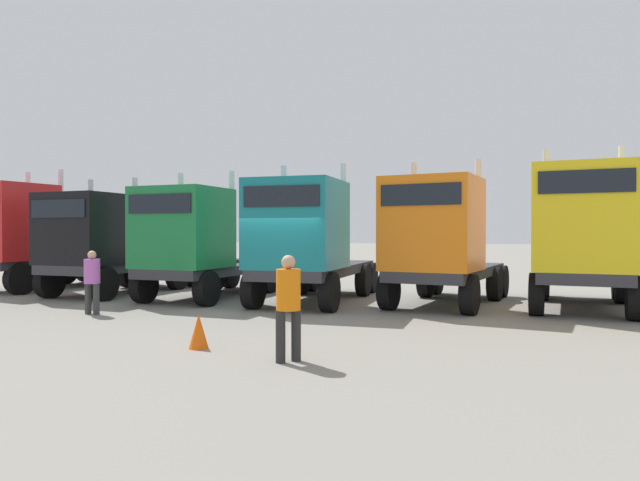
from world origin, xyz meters
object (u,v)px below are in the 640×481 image
Objects in this scene: visitor_with_camera at (92,278)px; semi_truck_orange at (439,241)px; semi_truck_red at (27,236)px; semi_truck_yellow at (583,237)px; semi_truck_black at (102,244)px; visitor_in_hivis at (288,300)px; semi_truck_teal at (305,241)px; traffic_cone_near at (199,331)px; semi_truck_green at (197,244)px.

semi_truck_orange is at bearing -58.62° from visitor_with_camera.
semi_truck_red is 1.00× the size of semi_truck_yellow.
semi_truck_yellow is at bearing 100.00° from semi_truck_red.
semi_truck_red is 3.85m from semi_truck_black.
semi_truck_teal is at bearing 151.22° from visitor_in_hivis.
semi_truck_teal is at bearing 95.75° from semi_truck_red.
semi_truck_red is at bearing -81.83° from semi_truck_orange.
semi_truck_teal is 6.74m from traffic_cone_near.
semi_truck_orange reaches higher than traffic_cone_near.
semi_truck_orange reaches higher than semi_truck_black.
semi_truck_orange reaches higher than semi_truck_green.
semi_truck_teal is (7.32, -0.06, 0.14)m from semi_truck_black.
visitor_in_hivis is (2.41, -6.99, -0.87)m from semi_truck_teal.
visitor_with_camera is at bearing -12.38° from semi_truck_green.
semi_truck_green is 3.88× the size of visitor_with_camera.
semi_truck_red is 14.89m from semi_truck_orange.
visitor_with_camera is at bearing 38.73° from semi_truck_black.
semi_truck_red is at bearing -166.95° from visitor_in_hivis.
semi_truck_yellow is at bearing 102.05° from semi_truck_orange.
semi_truck_black is 4.70m from visitor_with_camera.
traffic_cone_near is at bearing -39.39° from semi_truck_yellow.
semi_truck_teal is 3.83m from semi_truck_orange.
semi_truck_green is at bearing -76.76° from semi_truck_orange.
semi_truck_orange is 0.99× the size of semi_truck_yellow.
semi_truck_orange is (7.39, 0.73, 0.09)m from semi_truck_green.
visitor_in_hivis is 2.75× the size of traffic_cone_near.
semi_truck_red is 15.53m from visitor_in_hivis.
visitor_with_camera reaches higher than traffic_cone_near.
semi_truck_orange is 3.76m from semi_truck_yellow.
semi_truck_orange reaches higher than visitor_with_camera.
visitor_with_camera is (6.61, -4.19, -1.04)m from semi_truck_red.
visitor_in_hivis is at bearing -2.39° from semi_truck_orange.
visitor_with_camera is at bearing -54.73° from semi_truck_orange.
semi_truck_yellow is (18.64, 0.45, 0.00)m from semi_truck_red.
semi_truck_green is 11.18m from semi_truck_yellow.
semi_truck_teal reaches higher than visitor_with_camera.
semi_truck_yellow reaches higher than semi_truck_red.
semi_truck_orange is (14.89, 0.15, -0.12)m from semi_truck_red.
semi_truck_red is at bearing -84.91° from semi_truck_yellow.
semi_truck_yellow is at bearing 46.90° from traffic_cone_near.
semi_truck_yellow is 10.47m from traffic_cone_near.
semi_truck_green reaches higher than visitor_in_hivis.
visitor_in_hivis is at bearing 42.35° from semi_truck_green.
visitor_in_hivis is (-1.35, -7.71, -0.86)m from semi_truck_orange.
traffic_cone_near is at bearing -17.01° from semi_truck_orange.
semi_truck_yellow is at bearing 95.10° from semi_truck_teal.
semi_truck_red reaches higher than visitor_with_camera.
semi_truck_green is 3.81m from visitor_with_camera.
semi_truck_black is at bearing -89.68° from semi_truck_green.
semi_truck_red is 18.64m from semi_truck_yellow.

